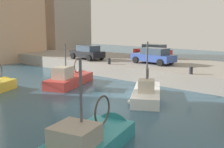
# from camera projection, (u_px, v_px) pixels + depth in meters

# --- Properties ---
(water_surface) EXTENTS (80.00, 80.00, 0.00)m
(water_surface) POSITION_uv_depth(u_px,v_px,m) (103.00, 107.00, 16.00)
(water_surface) COLOR #2D5166
(water_surface) RESTS_ON ground
(quay_wall) EXTENTS (9.00, 56.00, 1.20)m
(quay_wall) POSITION_uv_depth(u_px,v_px,m) (190.00, 72.00, 24.47)
(quay_wall) COLOR gray
(quay_wall) RESTS_ON ground
(fishing_boat_teal) EXTENTS (6.20, 3.29, 4.49)m
(fishing_boat_teal) POSITION_uv_depth(u_px,v_px,m) (90.00, 147.00, 10.42)
(fishing_boat_teal) COLOR teal
(fishing_boat_teal) RESTS_ON ground
(fishing_boat_red) EXTENTS (6.09, 3.73, 4.19)m
(fishing_boat_red) POSITION_uv_depth(u_px,v_px,m) (72.00, 83.00, 22.07)
(fishing_boat_red) COLOR #BC3833
(fishing_boat_red) RESTS_ON ground
(fishing_boat_white) EXTENTS (5.85, 4.38, 4.49)m
(fishing_boat_white) POSITION_uv_depth(u_px,v_px,m) (147.00, 96.00, 18.01)
(fishing_boat_white) COLOR white
(fishing_boat_white) RESTS_ON ground
(parked_car_blue) EXTENTS (2.18, 4.25, 1.47)m
(parked_car_blue) POSITION_uv_depth(u_px,v_px,m) (154.00, 56.00, 25.22)
(parked_car_blue) COLOR #334C9E
(parked_car_blue) RESTS_ON quay_wall
(parked_car_black) EXTENTS (2.14, 4.07, 1.48)m
(parked_car_black) POSITION_uv_depth(u_px,v_px,m) (87.00, 52.00, 28.50)
(parked_car_black) COLOR black
(parked_car_black) RESTS_ON quay_wall
(parked_car_red) EXTENTS (1.94, 4.21, 1.48)m
(parked_car_red) POSITION_uv_depth(u_px,v_px,m) (153.00, 51.00, 30.14)
(parked_car_red) COLOR red
(parked_car_red) RESTS_ON quay_wall
(mooring_bollard_south) EXTENTS (0.28, 0.28, 0.55)m
(mooring_bollard_south) POSITION_uv_depth(u_px,v_px,m) (191.00, 70.00, 19.94)
(mooring_bollard_south) COLOR #2D2D33
(mooring_bollard_south) RESTS_ON quay_wall
(mooring_bollard_mid) EXTENTS (0.28, 0.28, 0.55)m
(mooring_bollard_mid) POSITION_uv_depth(u_px,v_px,m) (109.00, 61.00, 25.08)
(mooring_bollard_mid) COLOR #2D2D33
(mooring_bollard_mid) RESTS_ON quay_wall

